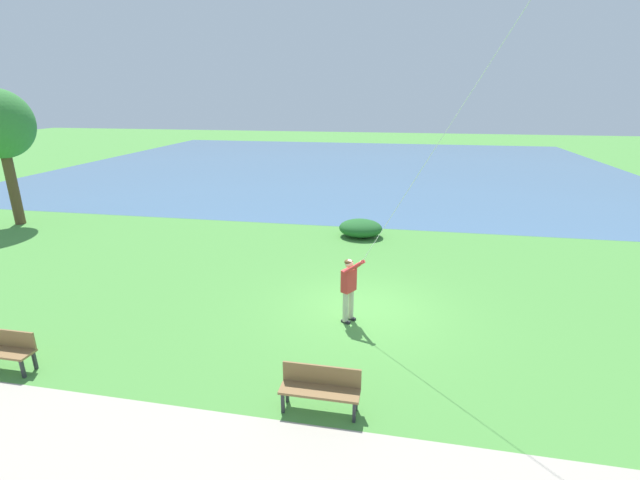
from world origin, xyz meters
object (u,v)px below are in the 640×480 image
Objects in this scene: person_kite_flyer at (349,285)px; park_bench_far_walkway at (2,347)px; lakeside_shrub at (361,228)px; park_bench_near_walkway at (320,386)px.

person_kite_flyer is 7.92m from park_bench_far_walkway.
park_bench_far_walkway is at bearing 115.70° from person_kite_flyer.
park_bench_near_walkway is at bearing -178.65° from lakeside_shrub.
park_bench_near_walkway is 10.90m from lakeside_shrub.
park_bench_near_walkway is at bearing -90.76° from park_bench_far_walkway.
lakeside_shrub is at bearing 2.94° from person_kite_flyer.
park_bench_near_walkway is 1.00× the size of park_bench_far_walkway.
park_bench_near_walkway and park_bench_far_walkway have the same top height.
person_kite_flyer reaches higher than park_bench_far_walkway.
lakeside_shrub is at bearing -31.98° from park_bench_far_walkway.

